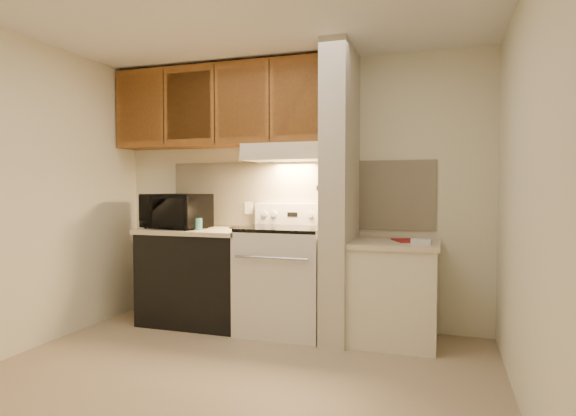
% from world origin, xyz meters
% --- Properties ---
extents(floor, '(3.60, 3.60, 0.00)m').
position_xyz_m(floor, '(0.00, 0.00, 0.00)').
color(floor, tan).
rests_on(floor, ground).
extents(ceiling, '(3.60, 3.60, 0.00)m').
position_xyz_m(ceiling, '(0.00, 0.00, 2.50)').
color(ceiling, white).
rests_on(ceiling, wall_back).
extents(wall_back, '(3.60, 2.50, 0.02)m').
position_xyz_m(wall_back, '(0.00, 1.50, 1.25)').
color(wall_back, '#EDE8CA').
rests_on(wall_back, floor).
extents(wall_left, '(0.02, 3.00, 2.50)m').
position_xyz_m(wall_left, '(-1.80, 0.00, 1.25)').
color(wall_left, '#EDE8CA').
rests_on(wall_left, floor).
extents(wall_right, '(0.02, 3.00, 2.50)m').
position_xyz_m(wall_right, '(1.80, 0.00, 1.25)').
color(wall_right, '#EDE8CA').
rests_on(wall_right, floor).
extents(backsplash, '(2.60, 0.02, 0.63)m').
position_xyz_m(backsplash, '(0.00, 1.49, 1.24)').
color(backsplash, '#F7ECCA').
rests_on(backsplash, wall_back).
extents(range_body, '(0.76, 0.65, 0.92)m').
position_xyz_m(range_body, '(0.00, 1.16, 0.46)').
color(range_body, silver).
rests_on(range_body, floor).
extents(oven_window, '(0.50, 0.01, 0.30)m').
position_xyz_m(oven_window, '(0.00, 0.84, 0.50)').
color(oven_window, black).
rests_on(oven_window, range_body).
extents(oven_handle, '(0.65, 0.02, 0.02)m').
position_xyz_m(oven_handle, '(0.00, 0.80, 0.72)').
color(oven_handle, silver).
rests_on(oven_handle, range_body).
extents(cooktop, '(0.74, 0.64, 0.03)m').
position_xyz_m(cooktop, '(0.00, 1.16, 0.94)').
color(cooktop, black).
rests_on(cooktop, range_body).
extents(range_backguard, '(0.76, 0.08, 0.20)m').
position_xyz_m(range_backguard, '(0.00, 1.44, 1.05)').
color(range_backguard, silver).
rests_on(range_backguard, range_body).
extents(range_display, '(0.10, 0.01, 0.04)m').
position_xyz_m(range_display, '(0.00, 1.40, 1.05)').
color(range_display, black).
rests_on(range_display, range_backguard).
extents(range_knob_left_outer, '(0.05, 0.02, 0.05)m').
position_xyz_m(range_knob_left_outer, '(-0.28, 1.40, 1.05)').
color(range_knob_left_outer, silver).
rests_on(range_knob_left_outer, range_backguard).
extents(range_knob_left_inner, '(0.05, 0.02, 0.05)m').
position_xyz_m(range_knob_left_inner, '(-0.18, 1.40, 1.05)').
color(range_knob_left_inner, silver).
rests_on(range_knob_left_inner, range_backguard).
extents(range_knob_right_inner, '(0.05, 0.02, 0.05)m').
position_xyz_m(range_knob_right_inner, '(0.18, 1.40, 1.05)').
color(range_knob_right_inner, silver).
rests_on(range_knob_right_inner, range_backguard).
extents(range_knob_right_outer, '(0.05, 0.02, 0.05)m').
position_xyz_m(range_knob_right_outer, '(0.28, 1.40, 1.05)').
color(range_knob_right_outer, silver).
rests_on(range_knob_right_outer, range_backguard).
extents(dishwasher_front, '(1.00, 0.63, 0.87)m').
position_xyz_m(dishwasher_front, '(-0.88, 1.17, 0.43)').
color(dishwasher_front, black).
rests_on(dishwasher_front, floor).
extents(left_countertop, '(1.04, 0.67, 0.04)m').
position_xyz_m(left_countertop, '(-0.88, 1.17, 0.89)').
color(left_countertop, beige).
rests_on(left_countertop, dishwasher_front).
extents(spoon_rest, '(0.22, 0.10, 0.01)m').
position_xyz_m(spoon_rest, '(-0.48, 1.28, 0.92)').
color(spoon_rest, black).
rests_on(spoon_rest, left_countertop).
extents(teal_jar, '(0.10, 0.10, 0.11)m').
position_xyz_m(teal_jar, '(-0.83, 1.06, 0.97)').
color(teal_jar, '#2F6C67').
rests_on(teal_jar, left_countertop).
extents(outlet, '(0.08, 0.01, 0.12)m').
position_xyz_m(outlet, '(-0.48, 1.48, 1.10)').
color(outlet, silver).
rests_on(outlet, backsplash).
extents(microwave, '(0.66, 0.50, 0.33)m').
position_xyz_m(microwave, '(-1.10, 1.15, 1.08)').
color(microwave, black).
rests_on(microwave, left_countertop).
extents(partition_pillar, '(0.22, 0.70, 2.50)m').
position_xyz_m(partition_pillar, '(0.51, 1.15, 1.25)').
color(partition_pillar, beige).
rests_on(partition_pillar, floor).
extents(pillar_trim, '(0.01, 0.70, 0.04)m').
position_xyz_m(pillar_trim, '(0.39, 1.15, 1.30)').
color(pillar_trim, brown).
rests_on(pillar_trim, partition_pillar).
extents(knife_strip, '(0.02, 0.42, 0.04)m').
position_xyz_m(knife_strip, '(0.39, 1.10, 1.32)').
color(knife_strip, black).
rests_on(knife_strip, partition_pillar).
extents(knife_blade_a, '(0.01, 0.03, 0.16)m').
position_xyz_m(knife_blade_a, '(0.38, 0.95, 1.22)').
color(knife_blade_a, silver).
rests_on(knife_blade_a, knife_strip).
extents(knife_handle_a, '(0.02, 0.02, 0.10)m').
position_xyz_m(knife_handle_a, '(0.38, 0.95, 1.37)').
color(knife_handle_a, black).
rests_on(knife_handle_a, knife_strip).
extents(knife_blade_b, '(0.01, 0.04, 0.18)m').
position_xyz_m(knife_blade_b, '(0.38, 1.03, 1.21)').
color(knife_blade_b, silver).
rests_on(knife_blade_b, knife_strip).
extents(knife_handle_b, '(0.02, 0.02, 0.10)m').
position_xyz_m(knife_handle_b, '(0.38, 1.03, 1.37)').
color(knife_handle_b, black).
rests_on(knife_handle_b, knife_strip).
extents(knife_blade_c, '(0.01, 0.04, 0.20)m').
position_xyz_m(knife_blade_c, '(0.38, 1.10, 1.20)').
color(knife_blade_c, silver).
rests_on(knife_blade_c, knife_strip).
extents(knife_handle_c, '(0.02, 0.02, 0.10)m').
position_xyz_m(knife_handle_c, '(0.38, 1.09, 1.37)').
color(knife_handle_c, black).
rests_on(knife_handle_c, knife_strip).
extents(knife_blade_d, '(0.01, 0.04, 0.16)m').
position_xyz_m(knife_blade_d, '(0.38, 1.17, 1.22)').
color(knife_blade_d, silver).
rests_on(knife_blade_d, knife_strip).
extents(knife_handle_d, '(0.02, 0.02, 0.10)m').
position_xyz_m(knife_handle_d, '(0.38, 1.19, 1.37)').
color(knife_handle_d, black).
rests_on(knife_handle_d, knife_strip).
extents(knife_blade_e, '(0.01, 0.04, 0.18)m').
position_xyz_m(knife_blade_e, '(0.38, 1.26, 1.21)').
color(knife_blade_e, silver).
rests_on(knife_blade_e, knife_strip).
extents(knife_handle_e, '(0.02, 0.02, 0.10)m').
position_xyz_m(knife_handle_e, '(0.38, 1.27, 1.37)').
color(knife_handle_e, black).
rests_on(knife_handle_e, knife_strip).
extents(oven_mitt, '(0.03, 0.09, 0.22)m').
position_xyz_m(oven_mitt, '(0.38, 1.32, 1.18)').
color(oven_mitt, slate).
rests_on(oven_mitt, partition_pillar).
extents(right_cab_base, '(0.70, 0.60, 0.81)m').
position_xyz_m(right_cab_base, '(0.97, 1.15, 0.40)').
color(right_cab_base, silver).
rests_on(right_cab_base, floor).
extents(right_countertop, '(0.74, 0.64, 0.04)m').
position_xyz_m(right_countertop, '(0.97, 1.15, 0.83)').
color(right_countertop, beige).
rests_on(right_countertop, right_cab_base).
extents(red_folder, '(0.30, 0.34, 0.01)m').
position_xyz_m(red_folder, '(1.07, 1.25, 0.85)').
color(red_folder, maroon).
rests_on(red_folder, right_countertop).
extents(white_box, '(0.15, 0.10, 0.04)m').
position_xyz_m(white_box, '(1.19, 1.05, 0.87)').
color(white_box, white).
rests_on(white_box, right_countertop).
extents(range_hood, '(0.78, 0.44, 0.15)m').
position_xyz_m(range_hood, '(0.00, 1.28, 1.62)').
color(range_hood, silver).
rests_on(range_hood, upper_cabinets).
extents(hood_lip, '(0.78, 0.04, 0.06)m').
position_xyz_m(hood_lip, '(0.00, 1.07, 1.58)').
color(hood_lip, silver).
rests_on(hood_lip, range_hood).
extents(upper_cabinets, '(2.18, 0.33, 0.77)m').
position_xyz_m(upper_cabinets, '(-0.69, 1.32, 2.08)').
color(upper_cabinets, brown).
rests_on(upper_cabinets, wall_back).
extents(cab_door_a, '(0.46, 0.01, 0.63)m').
position_xyz_m(cab_door_a, '(-1.51, 1.17, 2.08)').
color(cab_door_a, brown).
rests_on(cab_door_a, upper_cabinets).
extents(cab_gap_a, '(0.01, 0.01, 0.73)m').
position_xyz_m(cab_gap_a, '(-1.23, 1.16, 2.08)').
color(cab_gap_a, black).
rests_on(cab_gap_a, upper_cabinets).
extents(cab_door_b, '(0.46, 0.01, 0.63)m').
position_xyz_m(cab_door_b, '(-0.96, 1.17, 2.08)').
color(cab_door_b, brown).
rests_on(cab_door_b, upper_cabinets).
extents(cab_gap_b, '(0.01, 0.01, 0.73)m').
position_xyz_m(cab_gap_b, '(-0.69, 1.16, 2.08)').
color(cab_gap_b, black).
rests_on(cab_gap_b, upper_cabinets).
extents(cab_door_c, '(0.46, 0.01, 0.63)m').
position_xyz_m(cab_door_c, '(-0.42, 1.17, 2.08)').
color(cab_door_c, brown).
rests_on(cab_door_c, upper_cabinets).
extents(cab_gap_c, '(0.01, 0.01, 0.73)m').
position_xyz_m(cab_gap_c, '(-0.14, 1.16, 2.08)').
color(cab_gap_c, black).
rests_on(cab_gap_c, upper_cabinets).
extents(cab_door_d, '(0.46, 0.01, 0.63)m').
position_xyz_m(cab_door_d, '(0.13, 1.17, 2.08)').
color(cab_door_d, brown).
rests_on(cab_door_d, upper_cabinets).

